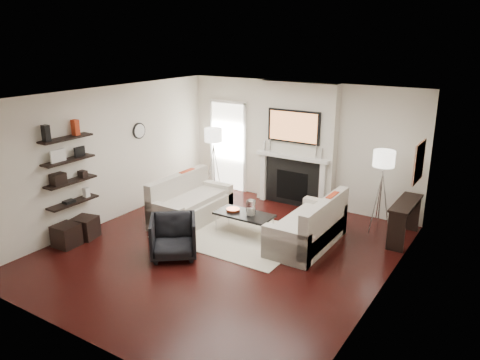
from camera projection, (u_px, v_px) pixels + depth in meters
The scene contains 71 objects.
room_envelope at pixel (221, 178), 7.85m from camera, with size 6.00×6.00×6.00m.
chimney_breast at pixel (296, 145), 10.16m from camera, with size 1.80×0.25×2.70m, color silver.
fireplace_surround at pixel (292, 183), 10.30m from camera, with size 1.30×0.02×1.04m, color black.
firebox at pixel (292, 186), 10.32m from camera, with size 0.75×0.02×0.65m, color black.
mantel_pilaster_l at pixel (263, 177), 10.64m from camera, with size 0.12×0.08×1.10m, color white.
mantel_pilaster_r at pixel (322, 187), 9.90m from camera, with size 0.12×0.08×1.10m, color white.
mantel_shelf at pixel (292, 157), 10.08m from camera, with size 1.70×0.18×0.07m, color white.
tv_body at pixel (294, 127), 9.90m from camera, with size 1.20×0.06×0.70m, color black.
tv_screen at pixel (293, 127), 9.88m from camera, with size 1.10×0.01×0.62m, color #BF723F.
candlestick_l_tall at pixel (270, 145), 10.32m from camera, with size 0.04×0.04×0.30m, color silver.
candlestick_l_short at pixel (265, 146), 10.39m from camera, with size 0.04×0.04×0.24m, color silver.
candlestick_r_tall at pixel (316, 152), 9.75m from camera, with size 0.04×0.04×0.30m, color silver.
candlestick_r_short at pixel (322, 154), 9.69m from camera, with size 0.04×0.04×0.24m, color silver.
hallway_panel at pixel (229, 147), 11.28m from camera, with size 0.90×0.02×2.10m, color white.
door_trim_l at pixel (212, 145), 11.52m from camera, with size 0.06×0.06×2.16m, color white.
door_trim_r at pixel (245, 149), 11.02m from camera, with size 0.06×0.06×2.16m, color white.
door_trim_top at pixel (228, 102), 10.95m from camera, with size 1.02×0.06×0.06m, color white.
rug at pixel (235, 234), 8.92m from camera, with size 2.60×2.00×0.01m, color beige.
loveseat_left_base at pixel (192, 211), 9.53m from camera, with size 0.85×1.80×0.42m, color beige.
loveseat_left_back at pixel (178, 193), 9.61m from camera, with size 0.18×1.80×0.80m, color beige.
loveseat_left_arm_n at pixel (165, 219), 8.85m from camera, with size 0.85×0.18×0.60m, color beige.
loveseat_left_arm_s at pixel (215, 195), 10.16m from camera, with size 0.85×0.18×0.60m, color beige.
loveseat_left_cushion at pixel (193, 199), 9.43m from camera, with size 0.63×1.44×0.10m, color beige.
pillow_left_orange at pixel (187, 180), 9.79m from camera, with size 0.10×0.42×0.42m, color #AB3115.
pillow_left_charcoal at pixel (168, 188), 9.31m from camera, with size 0.10×0.40×0.40m, color black.
loveseat_right_base at pixel (306, 234), 8.42m from camera, with size 0.85×1.80×0.42m, color beige.
loveseat_right_back at pixel (325, 222), 8.15m from camera, with size 0.18×1.80×0.80m, color beige.
loveseat_right_arm_n at pixel (286, 246), 7.74m from camera, with size 0.85×0.18×0.60m, color beige.
loveseat_right_arm_s at pixel (324, 215), 9.04m from camera, with size 0.85×0.18×0.60m, color beige.
loveseat_right_cushion at pixel (304, 220), 8.37m from camera, with size 0.63×1.44×0.10m, color beige.
pillow_right_orange at pixel (332, 206), 8.33m from camera, with size 0.10×0.42×0.42m, color #AB3115.
pillow_right_charcoal at pixel (318, 217), 7.85m from camera, with size 0.10×0.40×0.40m, color black.
coffee_table at pixel (244, 215), 8.82m from camera, with size 1.10×0.55×0.04m, color black.
coffee_leg_nw at pixel (216, 223), 8.96m from camera, with size 0.02×0.02×0.38m, color silver.
coffee_leg_ne at pixel (261, 235), 8.45m from camera, with size 0.02×0.02×0.38m, color silver.
coffee_leg_sw at pixel (229, 216), 9.31m from camera, with size 0.02×0.02×0.38m, color silver.
coffee_leg_se at pixel (273, 227), 8.80m from camera, with size 0.02×0.02×0.38m, color silver.
hurricane_glass at pixel (251, 208), 8.69m from camera, with size 0.17×0.17×0.30m, color white.
hurricane_candle at pixel (251, 211), 8.71m from camera, with size 0.10×0.10×0.15m, color white.
copper_bowl at pixel (233, 210), 8.93m from camera, with size 0.26×0.26×0.04m, color #A33A1B.
armchair at pixel (173, 235), 7.94m from camera, with size 0.76×0.71×0.78m, color black.
lamp_left_post at pixel (214, 171), 10.92m from camera, with size 0.02×0.02×1.20m, color silver.
lamp_left_shade at pixel (213, 135), 10.67m from camera, with size 0.40×0.40×0.30m, color white.
lamp_left_leg_a at pixel (218, 171), 10.87m from camera, with size 0.02×0.02×1.25m, color silver.
lamp_left_leg_b at pixel (214, 169), 11.03m from camera, with size 0.02×0.02×1.25m, color silver.
lamp_left_leg_c at pixel (210, 171), 10.87m from camera, with size 0.02×0.02×1.25m, color silver.
lamp_right_post at pixel (380, 202), 8.91m from camera, with size 0.02×0.02×1.20m, color silver.
lamp_right_shade at pixel (384, 159), 8.66m from camera, with size 0.40×0.40×0.30m, color white.
lamp_right_leg_a at pixel (386, 203), 8.86m from camera, with size 0.02×0.02×1.25m, color silver.
lamp_right_leg_b at pixel (379, 200), 9.02m from camera, with size 0.02×0.02×1.25m, color silver.
lamp_right_leg_c at pixel (376, 203), 8.87m from camera, with size 0.02×0.02×1.25m, color silver.
console_top at pixel (406, 203), 8.46m from camera, with size 0.35×1.20×0.04m, color black.
console_leg_n at pixel (396, 232), 8.13m from camera, with size 0.30×0.04×0.71m, color black.
console_leg_s at pixel (411, 213), 9.02m from camera, with size 0.30×0.04×0.71m, color black.
wall_art at pixel (419, 162), 8.03m from camera, with size 0.03×0.70×0.70m, color tan.
shelf_bottom at pixel (73, 202), 8.59m from camera, with size 0.25×1.00×0.04m, color black.
shelf_lower at pixel (71, 182), 8.47m from camera, with size 0.25×1.00×0.04m, color black.
shelf_upper at pixel (68, 160), 8.35m from camera, with size 0.25×1.00×0.04m, color black.
shelf_top at pixel (66, 138), 8.23m from camera, with size 0.25×1.00×0.04m, color black.
decor_magfile_a at pixel (46, 133), 7.87m from camera, with size 0.12×0.10×0.28m, color black.
decor_magfile_b at pixel (75, 127), 8.36m from camera, with size 0.12×0.10×0.28m, color #AB3115.
decor_frame_a at pixel (58, 156), 8.15m from camera, with size 0.04×0.30×0.22m, color white.
decor_frame_b at pixel (80, 151), 8.52m from camera, with size 0.04×0.22×0.18m, color black.
decor_wine_rack at pixel (58, 179), 8.23m from camera, with size 0.18×0.25×0.20m, color black.
decor_box_small at pixel (83, 174), 8.66m from camera, with size 0.15×0.12×0.12m, color black.
decor_books at pixel (69, 202), 8.50m from camera, with size 0.14×0.20×0.05m, color black.
decor_box_tall at pixel (86, 192), 8.80m from camera, with size 0.10×0.10×0.18m, color white.
clock_rim at pixel (139, 131), 9.87m from camera, with size 0.34×0.34×0.04m, color black.
clock_face at pixel (140, 131), 9.86m from camera, with size 0.29×0.29×0.01m, color white.
ottoman_near at pixel (85, 228), 8.73m from camera, with size 0.40×0.40×0.40m, color black.
ottoman_far at pixel (66, 235), 8.39m from camera, with size 0.40×0.40×0.40m, color black.
Camera 1 is at (4.31, -6.15, 3.66)m, focal length 35.00 mm.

